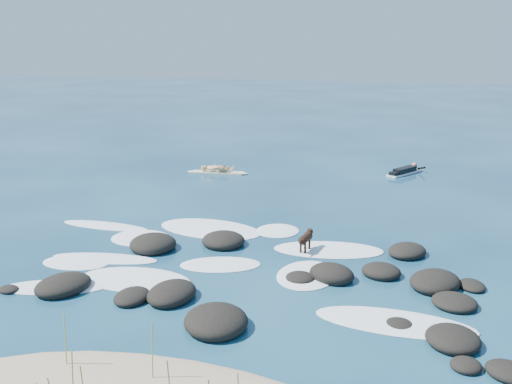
% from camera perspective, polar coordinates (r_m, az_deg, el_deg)
% --- Properties ---
extents(ground, '(160.00, 160.00, 0.00)m').
position_cam_1_polar(ground, '(17.19, 1.74, -6.60)').
color(ground, '#0A2642').
rests_on(ground, ground).
extents(reef_rocks, '(12.88, 7.83, 0.61)m').
position_cam_1_polar(reef_rocks, '(15.44, 0.73, -8.67)').
color(reef_rocks, black).
rests_on(reef_rocks, ground).
extents(breaking_foam, '(13.78, 8.06, 0.12)m').
position_cam_1_polar(breaking_foam, '(17.28, -4.52, -6.50)').
color(breaking_foam, white).
rests_on(breaking_foam, ground).
extents(standing_surfer_rig, '(3.05, 0.88, 1.74)m').
position_cam_1_polar(standing_surfer_rig, '(27.97, -3.89, 3.23)').
color(standing_surfer_rig, '#F7F1C6').
rests_on(standing_surfer_rig, ground).
extents(paddling_surfer_rig, '(1.81, 2.46, 0.46)m').
position_cam_1_polar(paddling_surfer_rig, '(28.85, 14.69, 2.06)').
color(paddling_surfer_rig, white).
rests_on(paddling_surfer_rig, ground).
extents(dog, '(0.37, 1.08, 0.68)m').
position_cam_1_polar(dog, '(17.57, 5.02, -4.60)').
color(dog, black).
rests_on(dog, ground).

